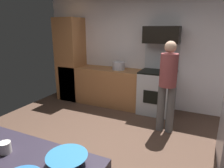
% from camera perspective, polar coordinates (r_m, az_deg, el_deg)
% --- Properties ---
extents(ground_plane, '(5.20, 4.80, 0.02)m').
position_cam_1_polar(ground_plane, '(3.17, -3.53, -20.06)').
color(ground_plane, brown).
extents(wall_back, '(5.20, 0.12, 2.60)m').
position_cam_1_polar(wall_back, '(4.78, 9.67, 9.07)').
color(wall_back, silver).
rests_on(wall_back, ground).
extents(lower_cabinet_run, '(2.40, 0.60, 0.90)m').
position_cam_1_polar(lower_cabinet_run, '(4.94, -2.02, -0.58)').
color(lower_cabinet_run, '#A76C3E').
rests_on(lower_cabinet_run, ground).
extents(cabinet_column, '(0.60, 0.60, 2.10)m').
position_cam_1_polar(cabinet_column, '(5.33, -11.82, 6.91)').
color(cabinet_column, '#A76C3E').
rests_on(cabinet_column, ground).
extents(oven_range, '(0.76, 0.65, 1.54)m').
position_cam_1_polar(oven_range, '(4.51, 12.95, -1.73)').
color(oven_range, silver).
rests_on(oven_range, ground).
extents(microwave, '(0.74, 0.38, 0.35)m').
position_cam_1_polar(microwave, '(4.39, 14.18, 13.63)').
color(microwave, black).
rests_on(microwave, oven_range).
extents(person_cook, '(0.31, 0.30, 1.65)m').
position_cam_1_polar(person_cook, '(3.58, 15.79, 0.29)').
color(person_cook, '#595959').
rests_on(person_cook, ground).
extents(mixing_bowl_prep, '(0.30, 0.30, 0.08)m').
position_cam_1_polar(mixing_bowl_prep, '(1.54, -12.84, -20.65)').
color(mixing_bowl_prep, teal).
rests_on(mixing_bowl_prep, counter_island).
extents(mug_coffee, '(0.09, 0.09, 0.09)m').
position_cam_1_polar(mug_coffee, '(1.83, -28.50, -15.86)').
color(mug_coffee, silver).
rests_on(mug_coffee, counter_island).
extents(stock_pot, '(0.30, 0.30, 0.19)m').
position_cam_1_polar(stock_pot, '(4.67, 1.91, 5.32)').
color(stock_pot, '#B8B8C3').
rests_on(stock_pot, lower_cabinet_run).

